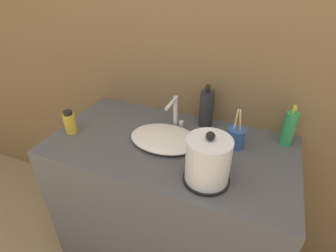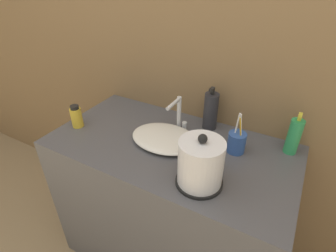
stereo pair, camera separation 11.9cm
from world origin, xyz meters
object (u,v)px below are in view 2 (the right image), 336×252
shampoo_bottle (211,111)px  lotion_bottle (294,136)px  faucet (179,112)px  mouthwash_bottle (76,117)px  toothbrush_cup (237,142)px  electric_kettle (200,165)px

shampoo_bottle → lotion_bottle: bearing=-2.5°
faucet → mouthwash_bottle: faucet is taller
mouthwash_bottle → shampoo_bottle: bearing=28.0°
faucet → toothbrush_cup: size_ratio=0.85×
faucet → shampoo_bottle: bearing=34.7°
shampoo_bottle → mouthwash_bottle: bearing=-152.0°
electric_kettle → lotion_bottle: 0.47m
shampoo_bottle → mouthwash_bottle: shampoo_bottle is taller
lotion_bottle → toothbrush_cup: bearing=-152.3°
toothbrush_cup → shampoo_bottle: (-0.18, 0.13, 0.05)m
faucet → lotion_bottle: (0.53, 0.08, -0.01)m
toothbrush_cup → shampoo_bottle: size_ratio=0.90×
electric_kettle → mouthwash_bottle: 0.72m
electric_kettle → faucet: bearing=129.1°
electric_kettle → shampoo_bottle: 0.41m
toothbrush_cup → lotion_bottle: size_ratio=1.01×
shampoo_bottle → toothbrush_cup: bearing=-36.2°
toothbrush_cup → mouthwash_bottle: toothbrush_cup is taller
faucet → toothbrush_cup: toothbrush_cup is taller
toothbrush_cup → lotion_bottle: 0.25m
electric_kettle → mouthwash_bottle: bearing=174.1°
toothbrush_cup → shampoo_bottle: bearing=143.8°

